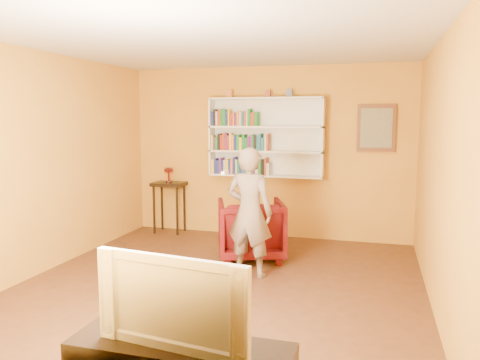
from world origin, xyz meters
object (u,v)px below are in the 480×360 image
at_px(ruby_lustre, 169,172).
at_px(television, 179,298).
at_px(armchair, 251,229).
at_px(console_table, 169,191).
at_px(bookshelf, 267,137).
at_px(person, 250,212).

distance_m(ruby_lustre, television, 4.99).
distance_m(ruby_lustre, armchair, 2.07).
height_order(armchair, television, television).
relative_size(console_table, television, 0.83).
bearing_deg(bookshelf, television, -83.49).
bearing_deg(television, bookshelf, 103.69).
bearing_deg(ruby_lustre, television, -64.49).
xyz_separation_m(bookshelf, television, (0.53, -4.66, -0.80)).
distance_m(console_table, ruby_lustre, 0.32).
height_order(console_table, armchair, console_table).
height_order(bookshelf, person, bookshelf).
xyz_separation_m(ruby_lustre, television, (2.15, -4.50, -0.22)).
distance_m(console_table, armchair, 2.00).
bearing_deg(console_table, person, -43.31).
bearing_deg(person, console_table, -36.21).
bearing_deg(armchair, ruby_lustre, -52.04).
relative_size(console_table, ruby_lustre, 3.44).
bearing_deg(television, person, 103.30).
bearing_deg(television, console_table, 122.69).
xyz_separation_m(bookshelf, person, (0.24, -1.91, -0.81)).
distance_m(armchair, television, 3.51).
bearing_deg(bookshelf, person, -82.93).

